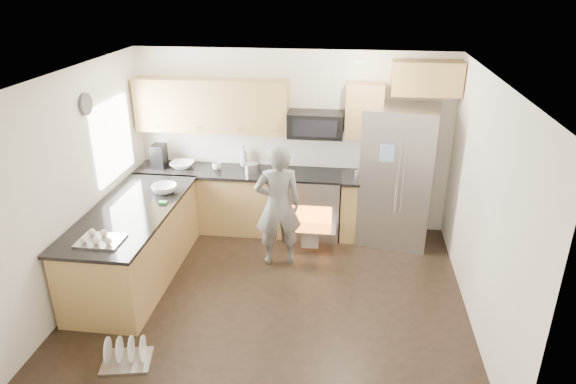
# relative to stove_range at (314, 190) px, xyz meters

# --- Properties ---
(ground) EXTENTS (4.50, 4.50, 0.00)m
(ground) POSITION_rel_stove_range_xyz_m (-0.35, -1.69, -0.68)
(ground) COLOR black
(ground) RESTS_ON ground
(room_shell) EXTENTS (4.54, 4.04, 2.62)m
(room_shell) POSITION_rel_stove_range_xyz_m (-0.39, -1.68, 1.00)
(room_shell) COLOR white
(room_shell) RESTS_ON ground
(back_cabinet_run) EXTENTS (4.45, 0.64, 2.50)m
(back_cabinet_run) POSITION_rel_stove_range_xyz_m (-0.94, 0.05, 0.29)
(back_cabinet_run) COLOR #A77A42
(back_cabinet_run) RESTS_ON ground
(peninsula) EXTENTS (0.96, 2.36, 1.03)m
(peninsula) POSITION_rel_stove_range_xyz_m (-2.10, -1.45, -0.21)
(peninsula) COLOR #A77A42
(peninsula) RESTS_ON ground
(stove_range) EXTENTS (0.76, 0.97, 1.79)m
(stove_range) POSITION_rel_stove_range_xyz_m (0.00, 0.00, 0.00)
(stove_range) COLOR #B7B7BC
(stove_range) RESTS_ON ground
(refrigerator) EXTENTS (1.06, 0.89, 1.94)m
(refrigerator) POSITION_rel_stove_range_xyz_m (1.15, -0.04, 0.29)
(refrigerator) COLOR #B7B7BC
(refrigerator) RESTS_ON ground
(person) EXTENTS (0.67, 0.52, 1.64)m
(person) POSITION_rel_stove_range_xyz_m (-0.39, -0.89, 0.14)
(person) COLOR slate
(person) RESTS_ON ground
(dish_rack) EXTENTS (0.53, 0.46, 0.29)m
(dish_rack) POSITION_rel_stove_range_xyz_m (-1.60, -2.98, -0.60)
(dish_rack) COLOR #B7B7BC
(dish_rack) RESTS_ON ground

